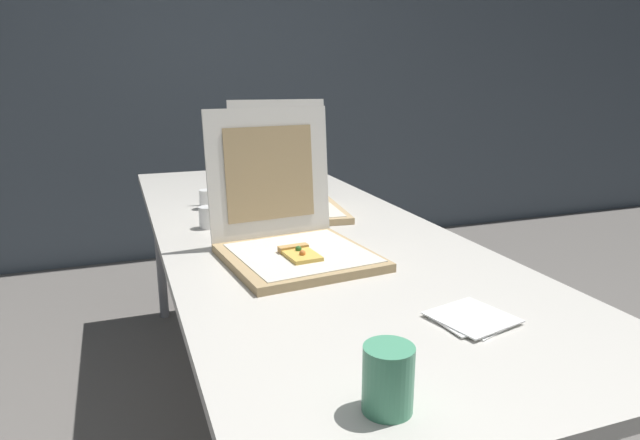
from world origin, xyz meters
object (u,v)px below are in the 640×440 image
at_px(cup_white_mid, 208,217).
at_px(napkin_pile, 471,319).
at_px(pizza_box_middle, 287,196).
at_px(cup_printed_front, 388,379).
at_px(table, 296,239).
at_px(pizza_box_front, 292,237).
at_px(cup_white_far, 207,199).

xyz_separation_m(cup_white_mid, napkin_pile, (0.38, -0.87, -0.03)).
bearing_deg(pizza_box_middle, cup_printed_front, -93.54).
relative_size(table, cup_white_mid, 33.49).
height_order(table, pizza_box_front, pizza_box_front).
distance_m(pizza_box_middle, cup_printed_front, 1.22).
bearing_deg(table, cup_white_far, 124.30).
bearing_deg(cup_printed_front, cup_white_far, 91.88).
xyz_separation_m(pizza_box_middle, cup_printed_front, (-0.21, -1.20, -0.00)).
bearing_deg(cup_printed_front, table, 79.66).
relative_size(pizza_box_front, cup_white_mid, 6.33).
bearing_deg(cup_white_mid, pizza_box_front, -65.74).
bearing_deg(table, pizza_box_middle, 81.27).
distance_m(table, cup_white_far, 0.41).
bearing_deg(table, cup_white_mid, 164.81).
bearing_deg(napkin_pile, table, 97.86).
bearing_deg(pizza_box_front, napkin_pile, -73.09).
distance_m(cup_white_far, napkin_pile, 1.18).
xyz_separation_m(pizza_box_front, napkin_pile, (0.21, -0.50, -0.05)).
relative_size(pizza_box_middle, cup_white_mid, 6.77).
distance_m(table, cup_printed_front, 1.03).
relative_size(pizza_box_middle, cup_white_far, 6.77).
height_order(pizza_box_front, napkin_pile, pizza_box_front).
xyz_separation_m(table, pizza_box_middle, (0.03, 0.19, 0.10)).
height_order(pizza_box_middle, napkin_pile, pizza_box_middle).
bearing_deg(napkin_pile, pizza_box_middle, 94.61).
xyz_separation_m(pizza_box_front, cup_white_mid, (-0.16, 0.36, -0.02)).
bearing_deg(pizza_box_middle, table, -92.20).
xyz_separation_m(cup_white_mid, cup_white_far, (0.04, 0.26, 0.00)).
bearing_deg(pizza_box_front, cup_white_far, 95.23).
distance_m(pizza_box_front, cup_printed_front, 0.72).
height_order(pizza_box_middle, cup_printed_front, pizza_box_middle).
height_order(pizza_box_front, cup_white_mid, pizza_box_front).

